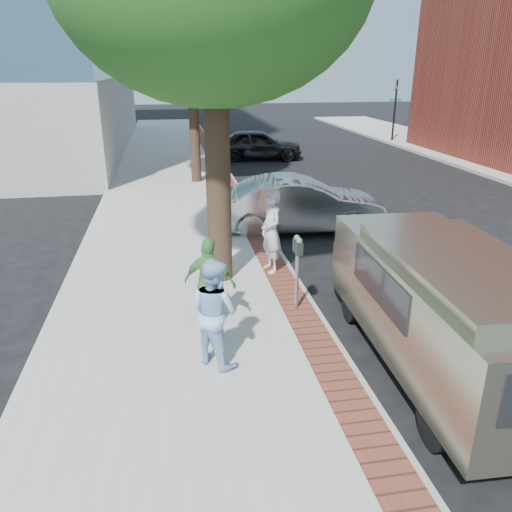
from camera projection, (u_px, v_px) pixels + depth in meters
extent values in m
plane|color=black|center=(263.00, 321.00, 9.47)|extent=(120.00, 120.00, 0.00)
cube|color=#9E9991|center=(174.00, 210.00, 16.57)|extent=(5.00, 60.00, 0.15)
cube|color=brown|center=(240.00, 204.00, 16.89)|extent=(0.60, 60.00, 0.01)
cube|color=gray|center=(250.00, 206.00, 16.98)|extent=(0.10, 60.00, 0.15)
cylinder|color=black|center=(209.00, 115.00, 29.20)|extent=(0.12, 0.12, 3.80)
imported|color=black|center=(208.00, 95.00, 28.81)|extent=(0.18, 0.15, 0.90)
cube|color=#1E7238|center=(208.00, 102.00, 28.95)|extent=(0.70, 0.03, 0.18)
cylinder|color=black|center=(395.00, 112.00, 31.07)|extent=(0.12, 0.12, 3.80)
imported|color=black|center=(396.00, 93.00, 30.68)|extent=(0.18, 0.15, 0.90)
cube|color=#1E7238|center=(396.00, 100.00, 30.82)|extent=(0.70, 0.03, 0.18)
cylinder|color=black|center=(218.00, 179.00, 10.29)|extent=(0.52, 0.52, 4.40)
cylinder|color=black|center=(195.00, 133.00, 19.70)|extent=(0.40, 0.40, 3.85)
ellipsoid|color=#194714|center=(191.00, 44.00, 18.55)|extent=(4.80, 4.80, 3.94)
cylinder|color=gray|center=(297.00, 282.00, 9.40)|extent=(0.07, 0.07, 1.15)
cube|color=#2D3030|center=(299.00, 249.00, 9.07)|extent=(0.12, 0.14, 0.24)
cube|color=#2D3030|center=(297.00, 245.00, 9.23)|extent=(0.12, 0.14, 0.24)
sphere|color=#3F8C4C|center=(299.00, 241.00, 9.01)|extent=(0.11, 0.11, 0.11)
sphere|color=#3F8C4C|center=(297.00, 238.00, 9.18)|extent=(0.11, 0.11, 0.11)
imported|color=#B9B8BE|center=(271.00, 231.00, 11.08)|extent=(0.59, 0.77, 1.88)
imported|color=#99C1ED|center=(214.00, 312.00, 7.61)|extent=(1.04, 1.06, 1.72)
imported|color=#4C9945|center=(210.00, 283.00, 8.73)|extent=(1.03, 0.78, 1.63)
imported|color=#B2B5B9|center=(300.00, 205.00, 14.37)|extent=(4.94, 2.09, 1.59)
imported|color=black|center=(258.00, 144.00, 25.73)|extent=(4.72, 2.33, 1.55)
cube|color=gray|center=(447.00, 306.00, 7.65)|extent=(2.27, 5.30, 1.47)
cube|color=gray|center=(389.00, 268.00, 9.87)|extent=(2.05, 1.06, 0.87)
cube|color=gray|center=(466.00, 264.00, 7.05)|extent=(2.00, 3.77, 0.17)
cylinder|color=black|center=(353.00, 304.00, 9.36)|extent=(0.27, 0.71, 0.70)
cylinder|color=black|center=(443.00, 299.00, 9.58)|extent=(0.27, 0.71, 0.70)
cylinder|color=black|center=(438.00, 423.00, 6.23)|extent=(0.27, 0.71, 0.70)
cube|color=black|center=(505.00, 277.00, 7.86)|extent=(0.11, 2.18, 0.60)
cube|color=black|center=(378.00, 284.00, 7.60)|extent=(0.11, 2.18, 0.60)
cube|color=black|center=(381.00, 243.00, 10.19)|extent=(1.74, 0.09, 0.44)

